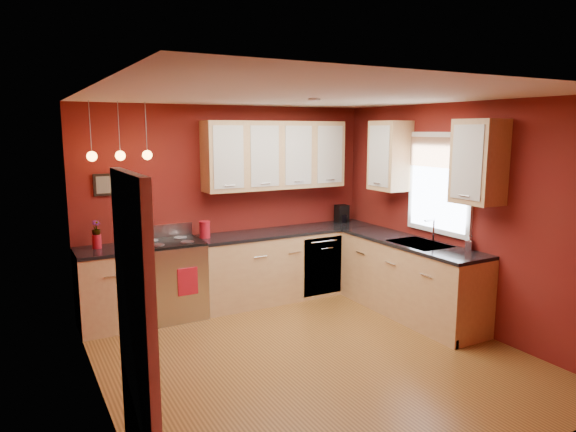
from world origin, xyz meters
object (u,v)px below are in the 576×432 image
sink (420,245)px  coffee_maker (342,214)px  red_canister (205,229)px  soap_pump (470,243)px  gas_range (171,279)px

sink → coffee_maker: 1.65m
sink → red_canister: 2.66m
red_canister → soap_pump: size_ratio=1.27×
gas_range → sink: bearing=-29.8°
soap_pump → red_canister: bearing=139.0°
gas_range → coffee_maker: coffee_maker is taller
red_canister → coffee_maker: coffee_maker is taller
sink → gas_range: bearing=150.2°
coffee_maker → soap_pump: coffee_maker is taller
sink → red_canister: size_ratio=3.30×
red_canister → soap_pump: bearing=-41.0°
coffee_maker → red_canister: bearing=-178.7°
sink → coffee_maker: size_ratio=2.76×
gas_range → sink: size_ratio=1.59×
red_canister → coffee_maker: bearing=2.4°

